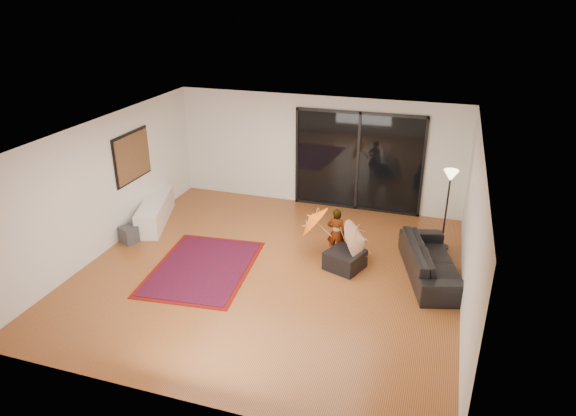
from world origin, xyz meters
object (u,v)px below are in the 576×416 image
at_px(sofa, 432,261).
at_px(child, 336,233).
at_px(media_console, 155,211).
at_px(ottoman, 345,260).

distance_m(sofa, child, 1.92).
relative_size(media_console, ottoman, 3.06).
xyz_separation_m(sofa, child, (-1.89, 0.24, 0.19)).
relative_size(sofa, child, 2.16).
bearing_deg(child, ottoman, 121.04).
height_order(ottoman, child, child).
height_order(sofa, ottoman, sofa).
relative_size(media_console, sofa, 0.89).
bearing_deg(media_console, ottoman, -28.07).
height_order(media_console, ottoman, media_console).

